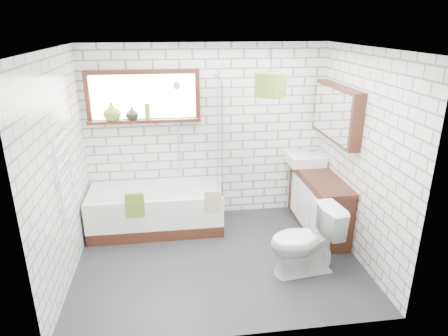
{
  "coord_description": "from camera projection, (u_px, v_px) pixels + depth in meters",
  "views": [
    {
      "loc": [
        -0.51,
        -4.21,
        2.76
      ],
      "look_at": [
        0.11,
        0.25,
        1.1
      ],
      "focal_mm": 32.0,
      "sensor_mm": 36.0,
      "label": 1
    }
  ],
  "objects": [
    {
      "name": "floor",
      "position": [
        218.0,
        259.0,
        4.93
      ],
      "size": [
        3.4,
        2.6,
        0.01
      ],
      "primitive_type": "cube",
      "color": "#262629",
      "rests_on": "ground"
    },
    {
      "name": "ceiling",
      "position": [
        217.0,
        48.0,
        4.07
      ],
      "size": [
        3.4,
        2.6,
        0.01
      ],
      "primitive_type": "cube",
      "color": "white",
      "rests_on": "ground"
    },
    {
      "name": "wall_back",
      "position": [
        207.0,
        133.0,
        5.71
      ],
      "size": [
        3.4,
        0.01,
        2.5
      ],
      "primitive_type": "cube",
      "color": "white",
      "rests_on": "ground"
    },
    {
      "name": "wall_front",
      "position": [
        237.0,
        216.0,
        3.29
      ],
      "size": [
        3.4,
        0.01,
        2.5
      ],
      "primitive_type": "cube",
      "color": "white",
      "rests_on": "ground"
    },
    {
      "name": "wall_left",
      "position": [
        60.0,
        171.0,
        4.28
      ],
      "size": [
        0.01,
        2.6,
        2.5
      ],
      "primitive_type": "cube",
      "color": "white",
      "rests_on": "ground"
    },
    {
      "name": "wall_right",
      "position": [
        360.0,
        157.0,
        4.72
      ],
      "size": [
        0.01,
        2.6,
        2.5
      ],
      "primitive_type": "cube",
      "color": "white",
      "rests_on": "ground"
    },
    {
      "name": "window",
      "position": [
        143.0,
        97.0,
        5.37
      ],
      "size": [
        1.52,
        0.16,
        0.68
      ],
      "primitive_type": "cube",
      "color": "black",
      "rests_on": "wall_back"
    },
    {
      "name": "towel_radiator",
      "position": [
        65.0,
        175.0,
        4.3
      ],
      "size": [
        0.06,
        0.52,
        1.0
      ],
      "primitive_type": "cube",
      "color": "white",
      "rests_on": "wall_left"
    },
    {
      "name": "mirror_cabinet",
      "position": [
        337.0,
        113.0,
        5.13
      ],
      "size": [
        0.16,
        1.2,
        0.7
      ],
      "primitive_type": "cube",
      "color": "black",
      "rests_on": "wall_right"
    },
    {
      "name": "shower_riser",
      "position": [
        178.0,
        128.0,
        5.59
      ],
      "size": [
        0.02,
        0.02,
        1.3
      ],
      "primitive_type": "cylinder",
      "color": "silver",
      "rests_on": "wall_back"
    },
    {
      "name": "bathtub",
      "position": [
        156.0,
        209.0,
        5.57
      ],
      "size": [
        1.81,
        0.8,
        0.58
      ],
      "primitive_type": "cube",
      "color": "white",
      "rests_on": "floor"
    },
    {
      "name": "shower_screen",
      "position": [
        218.0,
        135.0,
        5.33
      ],
      "size": [
        0.02,
        0.72,
        1.5
      ],
      "primitive_type": "cube",
      "color": "white",
      "rests_on": "bathtub"
    },
    {
      "name": "towel_green",
      "position": [
        135.0,
        205.0,
        5.08
      ],
      "size": [
        0.23,
        0.06,
        0.32
      ],
      "primitive_type": "cube",
      "color": "#5B7924",
      "rests_on": "bathtub"
    },
    {
      "name": "towel_beige",
      "position": [
        213.0,
        200.0,
        5.2
      ],
      "size": [
        0.21,
        0.05,
        0.27
      ],
      "primitive_type": "cube",
      "color": "tan",
      "rests_on": "bathtub"
    },
    {
      "name": "vanity",
      "position": [
        318.0,
        202.0,
        5.53
      ],
      "size": [
        0.45,
        1.4,
        0.8
      ],
      "primitive_type": "cube",
      "color": "black",
      "rests_on": "floor"
    },
    {
      "name": "basin",
      "position": [
        305.0,
        159.0,
        5.79
      ],
      "size": [
        0.5,
        0.44,
        0.15
      ],
      "primitive_type": "cube",
      "color": "white",
      "rests_on": "vanity"
    },
    {
      "name": "tap",
      "position": [
        316.0,
        155.0,
        5.8
      ],
      "size": [
        0.04,
        0.04,
        0.15
      ],
      "primitive_type": "cylinder",
      "rotation": [
        0.0,
        0.0,
        -0.43
      ],
      "color": "silver",
      "rests_on": "vanity"
    },
    {
      "name": "toilet",
      "position": [
        305.0,
        241.0,
        4.54
      ],
      "size": [
        0.55,
        0.85,
        0.82
      ],
      "primitive_type": "imported",
      "rotation": [
        0.0,
        0.0,
        -1.45
      ],
      "color": "white",
      "rests_on": "floor"
    },
    {
      "name": "vase_olive",
      "position": [
        112.0,
        113.0,
        5.36
      ],
      "size": [
        0.28,
        0.28,
        0.24
      ],
      "primitive_type": "imported",
      "rotation": [
        0.0,
        0.0,
        -0.25
      ],
      "color": "olive",
      "rests_on": "window"
    },
    {
      "name": "vase_dark",
      "position": [
        132.0,
        115.0,
        5.4
      ],
      "size": [
        0.2,
        0.2,
        0.18
      ],
      "primitive_type": "imported",
      "rotation": [
        0.0,
        0.0,
        -0.22
      ],
      "color": "black",
      "rests_on": "window"
    },
    {
      "name": "bottle",
      "position": [
        148.0,
        113.0,
        5.42
      ],
      "size": [
        0.09,
        0.09,
        0.22
      ],
      "primitive_type": "cylinder",
      "rotation": [
        0.0,
        0.0,
        0.37
      ],
      "color": "olive",
      "rests_on": "window"
    },
    {
      "name": "pendant",
      "position": [
        270.0,
        85.0,
        4.42
      ],
      "size": [
        0.36,
        0.36,
        0.26
      ],
      "primitive_type": "cylinder",
      "color": "#5B7924",
      "rests_on": "ceiling"
    }
  ]
}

